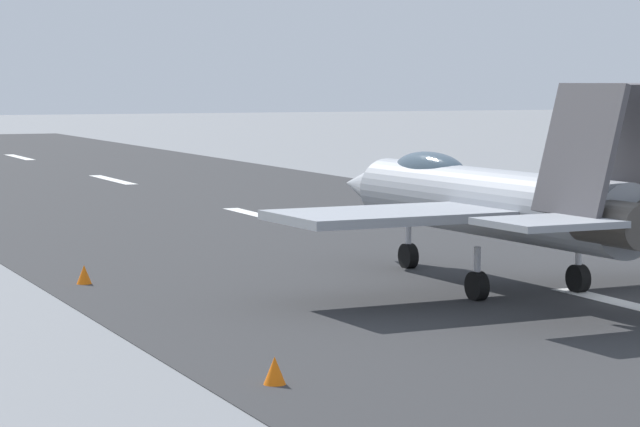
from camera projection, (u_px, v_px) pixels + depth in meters
ground_plane at (630, 306)px, 36.58m from camera, size 400.00×400.00×0.00m
runway_strip at (630, 306)px, 36.57m from camera, size 240.00×26.00×0.02m
fighter_jet at (493, 200)px, 39.50m from camera, size 16.05×13.50×5.61m
crew_person at (496, 199)px, 58.98m from camera, size 0.65×0.44×1.67m
marker_cone_near at (275, 371)px, 27.08m from camera, size 0.44×0.44×0.55m
marker_cone_mid at (84, 275)px, 40.35m from camera, size 0.44×0.44×0.55m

